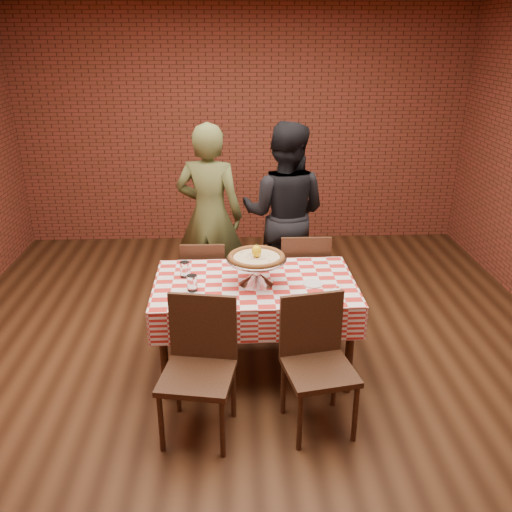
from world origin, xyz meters
The scene contains 19 objects.
ground centered at (0.00, 0.00, 0.00)m, with size 6.00×6.00×0.00m, color black.
back_wall centered at (0.00, 3.00, 1.45)m, with size 5.50×5.50×0.00m, color brown.
table centered at (0.03, -0.03, 0.38)m, with size 1.51×0.91×0.75m, color #412818.
tablecloth centered at (0.03, -0.03, 0.63)m, with size 1.55×0.94×0.26m, color red, non-canonical shape.
pizza_stand centered at (0.04, -0.06, 0.86)m, with size 0.46×0.46×0.21m, color silver, non-canonical shape.
pizza centered at (0.04, -0.06, 0.97)m, with size 0.42×0.42×0.03m, color beige.
lemon centered at (0.04, -0.06, 1.02)m, with size 0.07×0.07×0.09m, color yellow.
water_glass_left centered at (-0.44, -0.16, 0.82)m, with size 0.08×0.08×0.12m, color white.
water_glass_right centered at (-0.51, 0.09, 0.82)m, with size 0.08×0.08×0.12m, color white.
side_plate centered at (0.47, -0.10, 0.76)m, with size 0.15×0.15×0.01m, color white.
sweetener_packet_a centered at (0.61, -0.20, 0.76)m, with size 0.05×0.04×0.01m, color white.
sweetener_packet_b centered at (0.66, -0.12, 0.76)m, with size 0.05×0.04×0.01m, color white.
condiment_caddy centered at (0.09, 0.29, 0.83)m, with size 0.11×0.09×0.15m, color silver.
chair_near_left centered at (-0.38, -0.81, 0.47)m, with size 0.46×0.46×0.94m, color #412818, non-canonical shape.
chair_near_right centered at (0.43, -0.78, 0.46)m, with size 0.44×0.44×0.92m, color #412818, non-canonical shape.
chair_far_left centered at (-0.39, 0.69, 0.43)m, with size 0.38×0.38×0.86m, color #412818, non-canonical shape.
chair_far_right centered at (0.49, 0.71, 0.46)m, with size 0.43×0.43×0.91m, color #412818, non-canonical shape.
diner_olive centered at (-0.36, 1.21, 0.89)m, with size 0.65×0.43×1.78m, color #4D542A.
diner_black centered at (0.36, 1.23, 0.89)m, with size 0.86×0.67×1.78m, color black.
Camera 1 is at (-0.12, -3.80, 2.52)m, focal length 38.23 mm.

